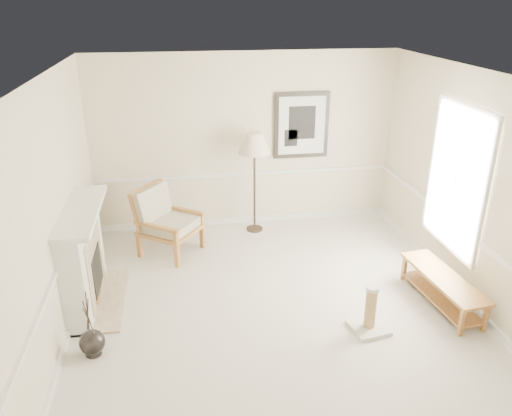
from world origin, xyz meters
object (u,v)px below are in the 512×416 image
Objects in this scene: floor_vase at (92,343)px; armchair at (164,218)px; bench at (442,285)px; scratching_post at (370,316)px; floor_lamp at (254,146)px.

floor_vase is 2.52m from armchair.
armchair reaches higher than floor_vase.
floor_vase reaches higher than bench.
scratching_post is at bearing -161.05° from bench.
floor_vase is at bearing -128.05° from floor_lamp.
bench is at bearing -84.23° from armchair.
floor_vase is 3.90m from floor_lamp.
armchair is 0.67× the size of floor_lamp.
floor_vase is at bearing 179.11° from scratching_post.
armchair is at bearing -160.49° from floor_lamp.
floor_vase is 1.39× the size of scratching_post.
floor_vase is 4.31m from bench.
armchair is 3.43m from scratching_post.
scratching_post is (-1.11, -0.38, -0.08)m from bench.
scratching_post reaches higher than bench.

